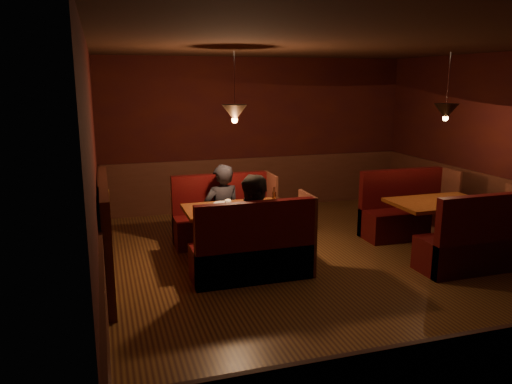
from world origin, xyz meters
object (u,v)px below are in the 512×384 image
object	(u,v)px
second_bench_near	(477,246)
diner_a	(222,194)
main_table	(237,219)
diner_b	(258,213)
second_bench_far	(406,215)
main_bench_far	(224,221)
main_bench_near	(255,254)
second_table	(437,214)

from	to	relation	value
second_bench_near	diner_a	bearing A→B (deg)	145.88
main_table	diner_b	size ratio (longest dim) A/B	0.84
second_bench_far	diner_a	xyz separation A→B (m)	(-2.97, 0.39, 0.46)
main_bench_far	main_bench_near	distance (m)	1.60
main_bench_far	diner_a	size ratio (longest dim) A/B	0.96
second_table	second_bench_far	size ratio (longest dim) A/B	0.90
second_table	diner_a	bearing A→B (deg)	157.79
second_table	main_table	bearing A→B (deg)	168.56
main_table	main_bench_far	xyz separation A→B (m)	(0.02, 0.80, -0.25)
main_table	diner_b	bearing A→B (deg)	-81.87
main_bench_near	diner_b	world-z (taller)	diner_b
main_table	diner_b	distance (m)	0.73
main_bench_near	second_bench_far	size ratio (longest dim) A/B	1.03
main_bench_near	second_table	size ratio (longest dim) A/B	1.14
second_table	second_bench_far	distance (m)	0.84
main_bench_near	second_bench_far	distance (m)	3.07
main_table	second_table	size ratio (longest dim) A/B	1.04
main_bench_far	diner_b	size ratio (longest dim) A/B	0.93
second_table	diner_b	bearing A→B (deg)	-178.09
main_table	second_bench_near	bearing A→B (deg)	-25.60
diner_a	diner_b	world-z (taller)	diner_b
main_bench_near	diner_b	distance (m)	0.52
diner_b	main_bench_far	bearing A→B (deg)	111.57
second_bench_near	main_bench_far	bearing A→B (deg)	142.87
main_bench_near	main_bench_far	bearing A→B (deg)	90.00
second_bench_near	diner_b	distance (m)	2.95
main_bench_near	second_bench_near	world-z (taller)	second_bench_near
second_table	diner_b	distance (m)	2.80
diner_b	main_bench_near	bearing A→B (deg)	-104.41
second_bench_far	diner_a	size ratio (longest dim) A/B	0.93
second_bench_far	diner_a	world-z (taller)	diner_a
second_bench_far	diner_b	distance (m)	3.00
main_bench_far	second_table	world-z (taller)	main_bench_far
second_bench_far	diner_b	world-z (taller)	diner_b
main_table	main_bench_near	world-z (taller)	main_bench_near
main_bench_near	second_bench_near	size ratio (longest dim) A/B	1.03
main_bench_far	diner_b	distance (m)	1.56
main_table	second_bench_near	distance (m)	3.24
diner_b	second_bench_far	bearing A→B (deg)	36.26
main_bench_near	diner_b	bearing A→B (deg)	57.15
second_table	diner_a	xyz separation A→B (m)	(-2.94, 1.20, 0.24)
second_table	second_bench_near	bearing A→B (deg)	-87.80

